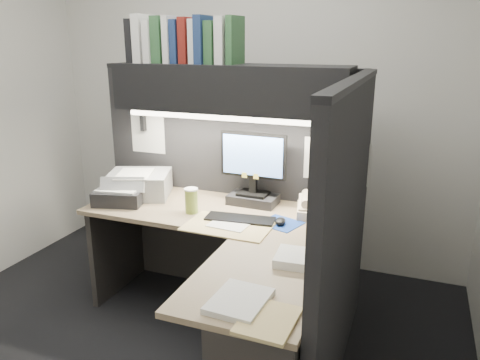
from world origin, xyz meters
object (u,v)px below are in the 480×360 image
at_px(telephone, 316,208).
at_px(notebook_stack, 121,196).
at_px(monitor, 253,176).
at_px(overhead_shelf, 230,88).
at_px(coffee_cup, 191,201).
at_px(printer, 139,184).
at_px(desk, 230,301).
at_px(keyboard, 240,219).

bearing_deg(telephone, notebook_stack, 177.55).
height_order(monitor, notebook_stack, monitor).
relative_size(overhead_shelf, telephone, 6.41).
relative_size(telephone, coffee_cup, 1.58).
height_order(telephone, printer, printer).
relative_size(monitor, coffee_cup, 3.20).
height_order(desk, monitor, monitor).
bearing_deg(notebook_stack, desk, -24.74).
relative_size(keyboard, telephone, 1.76).
bearing_deg(desk, telephone, 66.47).
distance_m(overhead_shelf, printer, 0.96).
xyz_separation_m(telephone, notebook_stack, (-1.30, -0.24, 0.00)).
distance_m(overhead_shelf, coffee_cup, 0.77).
distance_m(keyboard, coffee_cup, 0.35).
height_order(coffee_cup, printer, printer).
height_order(overhead_shelf, telephone, overhead_shelf).
bearing_deg(desk, overhead_shelf, 111.79).
xyz_separation_m(desk, notebook_stack, (-0.99, 0.46, 0.34)).
relative_size(keyboard, printer, 1.02).
height_order(overhead_shelf, monitor, overhead_shelf).
xyz_separation_m(overhead_shelf, monitor, (0.16, 0.00, -0.57)).
xyz_separation_m(monitor, coffee_cup, (-0.31, -0.30, -0.12)).
distance_m(coffee_cup, notebook_stack, 0.54).
bearing_deg(telephone, overhead_shelf, 161.78).
bearing_deg(notebook_stack, coffee_cup, -0.01).
height_order(overhead_shelf, printer, overhead_shelf).
bearing_deg(coffee_cup, keyboard, -3.71).
height_order(overhead_shelf, notebook_stack, overhead_shelf).
xyz_separation_m(desk, printer, (-0.95, 0.64, 0.37)).
bearing_deg(printer, desk, -53.87).
relative_size(overhead_shelf, coffee_cup, 10.14).
height_order(monitor, keyboard, monitor).
bearing_deg(telephone, printer, 169.84).
relative_size(overhead_shelf, keyboard, 3.63).
relative_size(desk, telephone, 7.03).
bearing_deg(monitor, coffee_cup, -134.74).
height_order(printer, notebook_stack, printer).
distance_m(printer, notebook_stack, 0.19).
bearing_deg(overhead_shelf, monitor, 1.07).
bearing_deg(overhead_shelf, printer, -169.93).
bearing_deg(printer, notebook_stack, -122.17).
relative_size(overhead_shelf, notebook_stack, 4.83).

